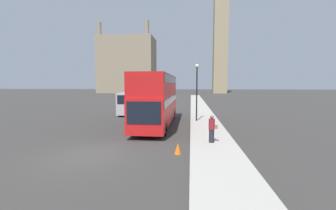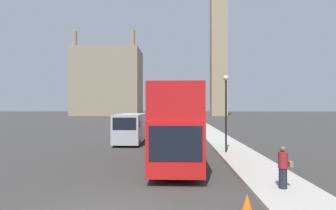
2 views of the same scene
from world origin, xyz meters
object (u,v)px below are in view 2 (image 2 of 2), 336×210
(clock_tower, at_px, (219,16))
(red_double_decker_bus, at_px, (176,120))
(parked_sedan, at_px, (135,125))
(white_van, at_px, (131,128))
(street_lamp, at_px, (226,101))
(pedestrian, at_px, (283,167))

(clock_tower, bearing_deg, red_double_decker_bus, -101.09)
(red_double_decker_bus, bearing_deg, parked_sedan, 106.29)
(white_van, bearing_deg, clock_tower, 74.44)
(clock_tower, distance_m, red_double_decker_bus, 78.68)
(street_lamp, bearing_deg, red_double_decker_bus, -151.84)
(clock_tower, height_order, white_van, clock_tower)
(clock_tower, relative_size, street_lamp, 12.55)
(street_lamp, bearing_deg, parked_sedan, 117.29)
(white_van, distance_m, street_lamp, 9.14)
(street_lamp, relative_size, parked_sedan, 1.11)
(clock_tower, relative_size, red_double_decker_bus, 5.85)
(parked_sedan, bearing_deg, white_van, -82.41)
(pedestrian, bearing_deg, parked_sedan, 111.04)
(street_lamp, height_order, parked_sedan, street_lamp)
(red_double_decker_bus, xyz_separation_m, white_van, (-3.95, 6.81, -1.03))
(white_van, distance_m, parked_sedan, 12.47)
(red_double_decker_bus, bearing_deg, street_lamp, 28.16)
(pedestrian, bearing_deg, red_double_decker_bus, 124.40)
(clock_tower, distance_m, white_van, 73.88)
(red_double_decker_bus, distance_m, parked_sedan, 20.02)
(red_double_decker_bus, distance_m, white_van, 7.94)
(red_double_decker_bus, relative_size, pedestrian, 7.02)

